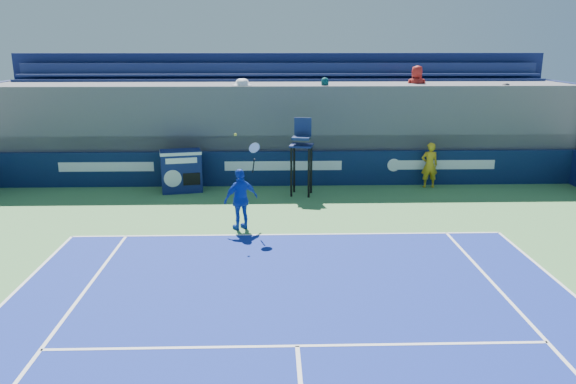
{
  "coord_description": "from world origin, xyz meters",
  "views": [
    {
      "loc": [
        -0.39,
        -1.73,
        4.76
      ],
      "look_at": [
        0.0,
        11.5,
        1.25
      ],
      "focal_mm": 35.0,
      "sensor_mm": 36.0,
      "label": 1
    }
  ],
  "objects_px": {
    "umpire_chair": "(302,148)",
    "tennis_player": "(241,199)",
    "match_clock": "(181,170)",
    "ball_person": "(429,165)"
  },
  "relations": [
    {
      "from": "umpire_chair",
      "to": "tennis_player",
      "type": "xyz_separation_m",
      "value": [
        -1.77,
        -3.45,
        -0.7
      ]
    },
    {
      "from": "match_clock",
      "to": "ball_person",
      "type": "bearing_deg",
      "value": 2.13
    },
    {
      "from": "match_clock",
      "to": "umpire_chair",
      "type": "distance_m",
      "value": 4.04
    },
    {
      "from": "match_clock",
      "to": "tennis_player",
      "type": "bearing_deg",
      "value": -61.23
    },
    {
      "from": "ball_person",
      "to": "umpire_chair",
      "type": "distance_m",
      "value": 4.51
    },
    {
      "from": "ball_person",
      "to": "tennis_player",
      "type": "bearing_deg",
      "value": 34.97
    },
    {
      "from": "tennis_player",
      "to": "match_clock",
      "type": "bearing_deg",
      "value": 118.77
    },
    {
      "from": "ball_person",
      "to": "match_clock",
      "type": "distance_m",
      "value": 8.31
    },
    {
      "from": "ball_person",
      "to": "tennis_player",
      "type": "relative_size",
      "value": 0.6
    },
    {
      "from": "ball_person",
      "to": "match_clock",
      "type": "bearing_deg",
      "value": 2.38
    }
  ]
}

